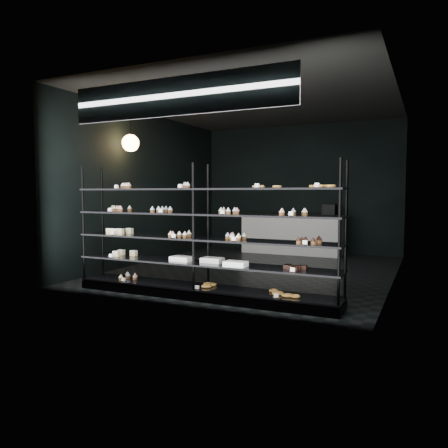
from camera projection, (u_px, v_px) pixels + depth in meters
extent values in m
cube|color=black|center=(256.00, 270.00, 8.49)|extent=(5.00, 6.00, 0.01)
cube|color=black|center=(257.00, 103.00, 8.27)|extent=(5.00, 6.00, 0.01)
cube|color=black|center=(299.00, 189.00, 11.09)|extent=(5.00, 0.01, 3.20)
cube|color=black|center=(174.00, 185.00, 5.68)|extent=(5.00, 0.01, 3.20)
cube|color=black|center=(149.00, 188.00, 9.45)|extent=(0.01, 6.00, 3.20)
cube|color=black|center=(396.00, 187.00, 7.31)|extent=(0.01, 6.00, 3.20)
cube|color=black|center=(201.00, 294.00, 6.24)|extent=(4.00, 0.50, 0.12)
cylinder|color=black|center=(83.00, 226.00, 6.82)|extent=(0.04, 0.04, 1.85)
cylinder|color=black|center=(102.00, 224.00, 7.21)|extent=(0.04, 0.04, 1.85)
cylinder|color=black|center=(193.00, 230.00, 5.98)|extent=(0.04, 0.04, 1.85)
cylinder|color=black|center=(208.00, 228.00, 6.37)|extent=(0.04, 0.04, 1.85)
cylinder|color=black|center=(339.00, 237.00, 5.13)|extent=(0.04, 0.04, 1.85)
cylinder|color=black|center=(346.00, 233.00, 5.53)|extent=(0.04, 0.04, 1.85)
cube|color=black|center=(201.00, 287.00, 6.23)|extent=(4.00, 0.50, 0.03)
cube|color=black|center=(201.00, 263.00, 6.21)|extent=(4.00, 0.50, 0.02)
cube|color=black|center=(201.00, 239.00, 6.18)|extent=(4.00, 0.50, 0.02)
cube|color=black|center=(201.00, 214.00, 6.16)|extent=(4.00, 0.50, 0.02)
cube|color=black|center=(201.00, 189.00, 6.13)|extent=(4.00, 0.50, 0.02)
cube|color=white|center=(119.00, 187.00, 6.52)|extent=(0.06, 0.04, 0.06)
cube|color=white|center=(181.00, 186.00, 6.06)|extent=(0.05, 0.04, 0.06)
cube|color=white|center=(260.00, 186.00, 5.56)|extent=(0.06, 0.04, 0.06)
cube|color=white|center=(316.00, 186.00, 5.25)|extent=(0.06, 0.04, 0.06)
cube|color=white|center=(108.00, 210.00, 6.63)|extent=(0.06, 0.04, 0.06)
cube|color=white|center=(159.00, 211.00, 6.24)|extent=(0.05, 0.04, 0.06)
cube|color=white|center=(224.00, 213.00, 5.80)|extent=(0.05, 0.04, 0.06)
cube|color=white|center=(293.00, 214.00, 5.40)|extent=(0.06, 0.04, 0.06)
cube|color=white|center=(114.00, 233.00, 6.62)|extent=(0.06, 0.04, 0.06)
cube|color=white|center=(175.00, 236.00, 6.16)|extent=(0.06, 0.04, 0.06)
cube|color=white|center=(231.00, 239.00, 5.78)|extent=(0.05, 0.04, 0.06)
cube|color=white|center=(306.00, 243.00, 5.35)|extent=(0.06, 0.04, 0.06)
cube|color=white|center=(113.00, 256.00, 6.65)|extent=(0.06, 0.04, 0.06)
cube|color=white|center=(290.00, 270.00, 5.46)|extent=(0.06, 0.04, 0.06)
cube|color=white|center=(121.00, 279.00, 6.62)|extent=(0.06, 0.04, 0.06)
cube|color=white|center=(197.00, 287.00, 6.05)|extent=(0.05, 0.04, 0.06)
cube|color=white|center=(279.00, 296.00, 5.55)|extent=(0.06, 0.04, 0.06)
cube|color=#0E2146|center=(177.00, 96.00, 5.67)|extent=(3.20, 0.04, 0.45)
cube|color=white|center=(176.00, 96.00, 5.65)|extent=(3.30, 0.02, 0.50)
cylinder|color=black|center=(130.00, 119.00, 8.31)|extent=(0.01, 0.01, 0.57)
sphere|color=#FAA457|center=(130.00, 143.00, 8.34)|extent=(0.32, 0.32, 0.32)
cube|color=white|center=(292.00, 235.00, 10.73)|extent=(2.43, 0.60, 0.92)
cube|color=black|center=(292.00, 215.00, 10.70)|extent=(2.52, 0.65, 0.06)
cube|color=black|center=(330.00, 210.00, 10.30)|extent=(0.30, 0.30, 0.25)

